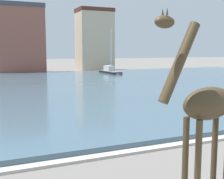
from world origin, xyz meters
TOP-DOWN VIEW (x-y plane):
  - harbor_water at (0.00, 30.16)m, footprint 91.13×45.77m
  - quay_edge_coping at (0.00, 7.02)m, footprint 91.13×0.50m
  - giraffe_statue at (-1.59, 2.62)m, footprint 3.10×1.01m
  - sailboat_black at (13.49, 44.27)m, footprint 1.75×7.67m
  - townhouse_narrow_midrow at (-0.61, 55.96)m, footprint 8.97×6.96m
  - townhouse_tall_gabled at (15.43, 57.90)m, footprint 7.55×5.45m

SIDE VIEW (x-z plane):
  - quay_edge_coping at x=0.00m, z-range 0.00..0.12m
  - harbor_water at x=0.00m, z-range 0.00..0.35m
  - sailboat_black at x=13.49m, z-range -3.51..4.63m
  - giraffe_statue at x=-1.59m, z-range 0.06..5.49m
  - townhouse_narrow_midrow at x=-0.61m, z-range 0.02..13.09m
  - townhouse_tall_gabled at x=15.43m, z-range 0.02..13.39m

